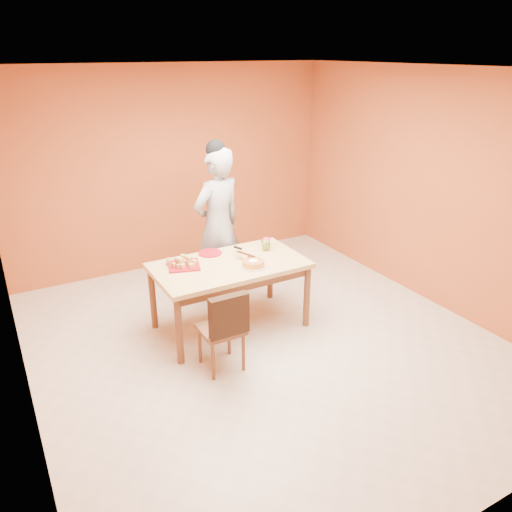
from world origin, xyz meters
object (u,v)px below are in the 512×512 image
red_dinner_plate (210,253)px  magenta_glass (266,243)px  egg_ornament (266,245)px  sponge_cake (253,263)px  dining_chair (222,328)px  checker_tin (265,241)px  person (218,226)px  pastry_platter (184,265)px  dining_table (230,272)px

red_dinner_plate → magenta_glass: bearing=-11.9°
egg_ornament → sponge_cake: bearing=-151.6°
dining_chair → checker_tin: dining_chair is taller
sponge_cake → checker_tin: 0.72m
magenta_glass → checker_tin: bearing=65.1°
person → egg_ornament: 0.67m
dining_chair → pastry_platter: 0.88m
egg_ornament → pastry_platter: bearing=162.9°
checker_tin → dining_chair: bearing=-136.4°
red_dinner_plate → egg_ornament: 0.63m
sponge_cake → egg_ornament: size_ratio=1.79×
dining_table → red_dinner_plate: bearing=100.4°
red_dinner_plate → checker_tin: size_ratio=2.66×
dining_chair → magenta_glass: (0.99, 0.87, 0.37)m
dining_chair → person: person is taller
dining_chair → magenta_glass: magenta_glass is taller
dining_chair → egg_ornament: 1.28m
person → egg_ornament: person is taller
dining_table → pastry_platter: bearing=159.9°
dining_table → pastry_platter: 0.49m
magenta_glass → sponge_cake: bearing=-134.2°
dining_table → checker_tin: checker_tin is taller
person → red_dinner_plate: size_ratio=7.16×
dining_table → dining_chair: 0.81m
person → red_dinner_plate: bearing=37.9°
pastry_platter → checker_tin: 1.10m
dining_chair → person: size_ratio=0.46×
dining_chair → pastry_platter: dining_chair is taller
dining_chair → egg_ornament: size_ratio=6.47×
magenta_glass → checker_tin: magenta_glass is taller
egg_ornament → dining_chair: bearing=-155.1°
pastry_platter → magenta_glass: 1.03m
pastry_platter → magenta_glass: (1.02, 0.05, 0.04)m
red_dinner_plate → egg_ornament: bearing=-20.5°
pastry_platter → red_dinner_plate: (0.38, 0.18, -0.00)m
person → egg_ornament: (0.31, -0.59, -0.10)m
sponge_cake → egg_ornament: 0.47m
pastry_platter → sponge_cake: (0.63, -0.36, 0.03)m
magenta_glass → checker_tin: size_ratio=1.12×
pastry_platter → dining_chair: bearing=-87.8°
egg_ornament → dining_table: bearing=178.7°
person → magenta_glass: (0.37, -0.50, -0.11)m
egg_ornament → magenta_glass: (0.05, 0.08, -0.01)m
checker_tin → red_dinner_plate: bearing=-179.8°
pastry_platter → red_dinner_plate: size_ratio=1.23×
pastry_platter → checker_tin: (1.09, 0.19, 0.01)m
sponge_cake → person: bearing=88.1°
dining_table → checker_tin: 0.74m
person → checker_tin: bearing=124.2°
dining_table → egg_ornament: egg_ornament is taller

